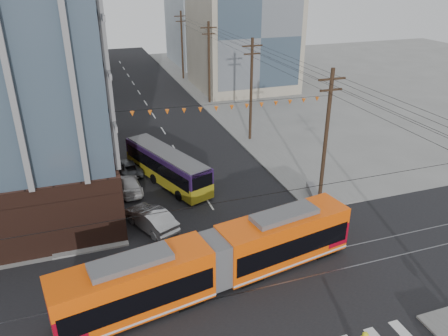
# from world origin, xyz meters

# --- Properties ---
(ground) EXTENTS (160.00, 160.00, 0.00)m
(ground) POSITION_xyz_m (0.00, 0.00, 0.00)
(ground) COLOR slate
(bg_bldg_nw_near) EXTENTS (18.00, 16.00, 18.00)m
(bg_bldg_nw_near) POSITION_xyz_m (-17.00, 52.00, 9.00)
(bg_bldg_nw_near) COLOR #8C99A5
(bg_bldg_nw_near) RESTS_ON ground
(bg_bldg_ne_near) EXTENTS (14.00, 14.00, 16.00)m
(bg_bldg_ne_near) POSITION_xyz_m (16.00, 48.00, 8.00)
(bg_bldg_ne_near) COLOR gray
(bg_bldg_ne_near) RESTS_ON ground
(bg_bldg_nw_far) EXTENTS (16.00, 18.00, 20.00)m
(bg_bldg_nw_far) POSITION_xyz_m (-14.00, 72.00, 10.00)
(bg_bldg_nw_far) COLOR gray
(bg_bldg_nw_far) RESTS_ON ground
(bg_bldg_ne_far) EXTENTS (16.00, 16.00, 14.00)m
(bg_bldg_ne_far) POSITION_xyz_m (18.00, 68.00, 7.00)
(bg_bldg_ne_far) COLOR #8C99A5
(bg_bldg_ne_far) RESTS_ON ground
(utility_pole_far) EXTENTS (0.30, 0.30, 11.00)m
(utility_pole_far) POSITION_xyz_m (8.50, 56.00, 5.50)
(utility_pole_far) COLOR black
(utility_pole_far) RESTS_ON ground
(streetcar) EXTENTS (18.77, 5.72, 3.58)m
(streetcar) POSITION_xyz_m (-2.65, 4.18, 1.79)
(streetcar) COLOR #FE5408
(streetcar) RESTS_ON ground
(city_bus) EXTENTS (5.81, 10.76, 3.01)m
(city_bus) POSITION_xyz_m (-2.35, 18.86, 1.50)
(city_bus) COLOR #281442
(city_bus) RESTS_ON ground
(parked_car_silver) EXTENTS (3.57, 5.22, 1.63)m
(parked_car_silver) POSITION_xyz_m (-5.11, 11.75, 0.82)
(parked_car_silver) COLOR #AAAAAA
(parked_car_silver) RESTS_ON ground
(parked_car_white) EXTENTS (2.01, 4.56, 1.30)m
(parked_car_white) POSITION_xyz_m (-5.83, 18.09, 0.65)
(parked_car_white) COLOR silver
(parked_car_white) RESTS_ON ground
(parked_car_grey) EXTENTS (2.52, 4.60, 1.22)m
(parked_car_grey) POSITION_xyz_m (-5.45, 21.79, 0.61)
(parked_car_grey) COLOR #424549
(parked_car_grey) RESTS_ON ground
(jersey_barrier) EXTENTS (2.04, 4.00, 0.78)m
(jersey_barrier) POSITION_xyz_m (8.30, 11.48, 0.39)
(jersey_barrier) COLOR slate
(jersey_barrier) RESTS_ON ground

